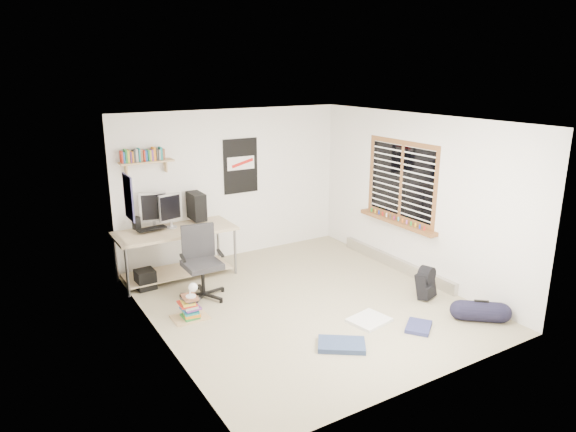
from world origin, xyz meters
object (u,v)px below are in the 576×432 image
backpack (426,285)px  duffel_bag (480,311)px  office_chair (202,265)px  book_stack (189,307)px  desk (177,255)px

backpack → duffel_bag: 0.86m
office_chair → book_stack: (-0.39, -0.49, -0.34)m
duffel_bag → book_stack: 3.74m
backpack → duffel_bag: duffel_bag is taller
office_chair → backpack: bearing=-21.9°
backpack → duffel_bag: size_ratio=0.71×
office_chair → duffel_bag: bearing=-32.2°
book_stack → backpack: bearing=-20.6°
duffel_bag → office_chair: bearing=178.9°
desk → office_chair: 0.91m
desk → book_stack: size_ratio=3.82×
desk → backpack: 3.73m
desk → backpack: desk is taller
desk → office_chair: (0.06, -0.90, 0.12)m
desk → book_stack: (-0.33, -1.39, -0.22)m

